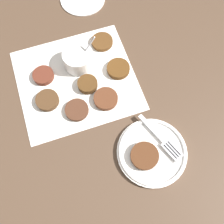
{
  "coord_description": "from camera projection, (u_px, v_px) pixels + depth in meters",
  "views": [
    {
      "loc": [
        0.02,
        0.38,
        0.7
      ],
      "look_at": [
        -0.08,
        0.12,
        0.02
      ],
      "focal_mm": 42.0,
      "sensor_mm": 36.0,
      "label": 1
    }
  ],
  "objects": [
    {
      "name": "fritter_2",
      "position": [
        102.0,
        42.0,
        0.83
      ],
      "size": [
        0.07,
        0.07,
        0.01
      ],
      "color": "#523317",
      "rests_on": "napkin"
    },
    {
      "name": "fork",
      "position": [
        164.0,
        141.0,
        0.7
      ],
      "size": [
        0.07,
        0.16,
        0.0
      ],
      "color": "silver",
      "rests_on": "serving_plate"
    },
    {
      "name": "fritter_5",
      "position": [
        47.0,
        100.0,
        0.75
      ],
      "size": [
        0.07,
        0.07,
        0.02
      ],
      "color": "#4B311C",
      "rests_on": "napkin"
    },
    {
      "name": "fritter_3",
      "position": [
        118.0,
        69.0,
        0.79
      ],
      "size": [
        0.07,
        0.07,
        0.02
      ],
      "color": "#543315",
      "rests_on": "napkin"
    },
    {
      "name": "fritter_on_plate",
      "position": [
        145.0,
        156.0,
        0.68
      ],
      "size": [
        0.07,
        0.07,
        0.01
      ],
      "color": "#512D19",
      "rests_on": "serving_plate"
    },
    {
      "name": "fritter_4",
      "position": [
        106.0,
        99.0,
        0.76
      ],
      "size": [
        0.07,
        0.07,
        0.02
      ],
      "color": "#582F1C",
      "rests_on": "napkin"
    },
    {
      "name": "serving_plate",
      "position": [
        152.0,
        152.0,
        0.7
      ],
      "size": [
        0.19,
        0.19,
        0.02
      ],
      "color": "white",
      "rests_on": "ground_plane"
    },
    {
      "name": "napkin",
      "position": [
        77.0,
        80.0,
        0.79
      ],
      "size": [
        0.36,
        0.33,
        0.0
      ],
      "color": "white",
      "rests_on": "ground_plane"
    },
    {
      "name": "fritter_0",
      "position": [
        77.0,
        110.0,
        0.75
      ],
      "size": [
        0.07,
        0.07,
        0.01
      ],
      "color": "#4D2C1D",
      "rests_on": "napkin"
    },
    {
      "name": "fritter_1",
      "position": [
        43.0,
        75.0,
        0.79
      ],
      "size": [
        0.06,
        0.06,
        0.02
      ],
      "color": "#5A291C",
      "rests_on": "napkin"
    },
    {
      "name": "ground_plane",
      "position": [
        74.0,
        87.0,
        0.78
      ],
      "size": [
        4.0,
        4.0,
        0.0
      ],
      "primitive_type": "plane",
      "color": "#4C3828"
    },
    {
      "name": "fritter_6",
      "position": [
        88.0,
        84.0,
        0.77
      ],
      "size": [
        0.06,
        0.06,
        0.02
      ],
      "color": "#4C3016",
      "rests_on": "napkin"
    },
    {
      "name": "sauce_bowl",
      "position": [
        78.0,
        59.0,
        0.79
      ],
      "size": [
        0.11,
        0.09,
        0.1
      ],
      "color": "white",
      "rests_on": "napkin"
    }
  ]
}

